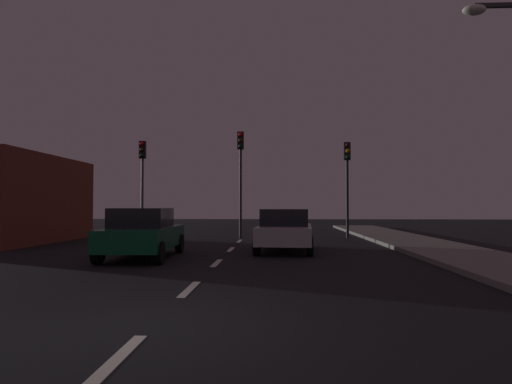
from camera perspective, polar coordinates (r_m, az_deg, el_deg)
ground_plane at (r=12.91m, az=-4.89°, el=-9.05°), size 80.00×80.00×0.00m
sidewalk_curb_right at (r=14.05m, az=27.40°, el=-7.95°), size 3.00×40.00×0.15m
lane_stripe_nearest at (r=5.07m, az=-18.00°, el=-20.33°), size 0.16×1.60×0.01m
lane_stripe_second at (r=8.62m, az=-8.83°, el=-12.62°), size 0.16×1.60×0.01m
lane_stripe_third at (r=12.32m, az=-5.26°, el=-9.38°), size 0.16×1.60×0.01m
lane_stripe_fourth at (r=16.07m, az=-3.37°, el=-7.62°), size 0.16×1.60×0.01m
lane_stripe_fifth at (r=19.84m, az=-2.21°, el=-6.53°), size 0.16×1.60×0.01m
traffic_signal_left at (r=22.76m, az=-14.89°, el=2.86°), size 0.32×0.38×4.95m
traffic_signal_center at (r=21.80m, az=-2.07°, el=3.75°), size 0.32×0.38×5.39m
traffic_signal_right at (r=21.99m, az=12.04°, el=2.78°), size 0.32×0.38×4.82m
car_stopped_ahead at (r=15.30m, az=3.90°, el=-5.07°), size 2.17×4.01×1.51m
car_adjacent_lane at (r=13.78m, az=-14.82°, el=-5.29°), size 2.05×4.15×1.55m
storefront_left at (r=22.06m, az=-30.32°, el=-0.83°), size 4.66×7.49×3.83m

